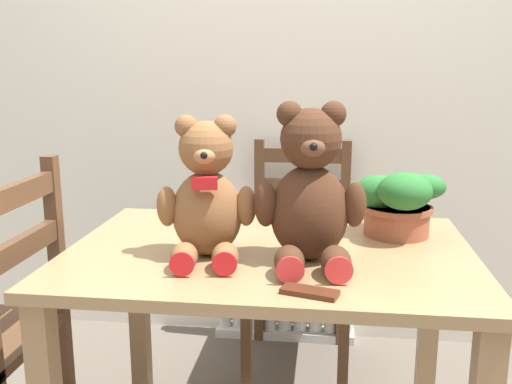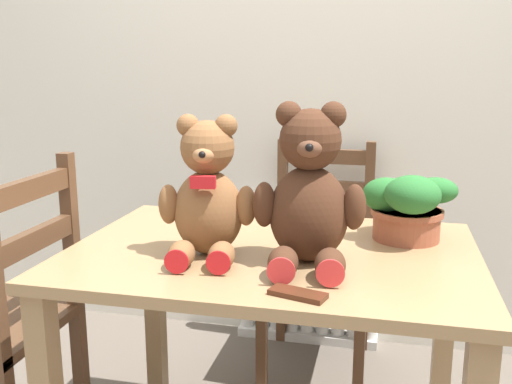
% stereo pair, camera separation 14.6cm
% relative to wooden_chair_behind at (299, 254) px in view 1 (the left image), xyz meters
% --- Properties ---
extents(wall_back, '(8.00, 0.04, 2.60)m').
position_rel_wooden_chair_behind_xyz_m(wall_back, '(-0.05, 0.25, 0.83)').
color(wall_back, silver).
rests_on(wall_back, ground_plane).
extents(radiator, '(0.63, 0.10, 0.61)m').
position_rel_wooden_chair_behind_xyz_m(radiator, '(-0.07, 0.18, -0.19)').
color(radiator, silver).
rests_on(radiator, ground_plane).
extents(dining_table, '(1.10, 0.78, 0.73)m').
position_rel_wooden_chair_behind_xyz_m(dining_table, '(-0.05, -0.75, 0.15)').
color(dining_table, '#9E7A51').
rests_on(dining_table, ground_plane).
extents(wooden_chair_behind, '(0.41, 0.45, 0.92)m').
position_rel_wooden_chair_behind_xyz_m(wooden_chair_behind, '(0.00, 0.00, 0.00)').
color(wooden_chair_behind, brown).
rests_on(wooden_chair_behind, ground_plane).
extents(teddy_bear_left, '(0.26, 0.27, 0.37)m').
position_rel_wooden_chair_behind_xyz_m(teddy_bear_left, '(-0.20, -0.83, 0.43)').
color(teddy_bear_left, brown).
rests_on(teddy_bear_left, dining_table).
extents(teddy_bear_right, '(0.29, 0.29, 0.41)m').
position_rel_wooden_chair_behind_xyz_m(teddy_bear_right, '(0.06, -0.84, 0.44)').
color(teddy_bear_right, '#472819').
rests_on(teddy_bear_right, dining_table).
extents(potted_plant, '(0.26, 0.27, 0.20)m').
position_rel_wooden_chair_behind_xyz_m(potted_plant, '(0.31, -0.58, 0.37)').
color(potted_plant, '#9E5138').
rests_on(potted_plant, dining_table).
extents(chocolate_bar, '(0.13, 0.08, 0.01)m').
position_rel_wooden_chair_behind_xyz_m(chocolate_bar, '(0.07, -1.06, 0.27)').
color(chocolate_bar, '#472314').
rests_on(chocolate_bar, dining_table).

